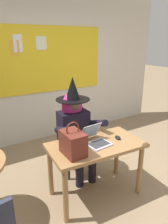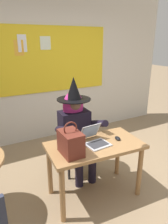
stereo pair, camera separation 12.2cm
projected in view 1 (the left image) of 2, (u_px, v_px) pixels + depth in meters
The scene contains 8 objects.
ground_plane at pixel (110, 195), 2.71m from camera, with size 24.00×24.00×0.00m, color #937A5B.
wall_back_bulletin at pixel (44, 68), 3.93m from camera, with size 5.38×2.15×2.75m.
desk_main at pixel (96, 152), 2.54m from camera, with size 1.18×0.69×0.72m.
chair_at_desk at pixel (72, 139), 3.13m from camera, with size 0.45×0.45×0.88m.
person_costumed at pixel (75, 124), 2.94m from camera, with size 0.61×0.71×1.44m.
laptop at pixel (96, 139), 2.52m from camera, with size 0.30×0.36×0.22m.
computer_mouse at pixel (118, 137), 2.63m from camera, with size 0.06×0.10×0.03m, color black.
handbag at pixel (73, 143), 2.24m from camera, with size 0.20×0.30×0.38m.
Camera 1 is at (-1.44, -1.71, 1.90)m, focal length 33.51 mm.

